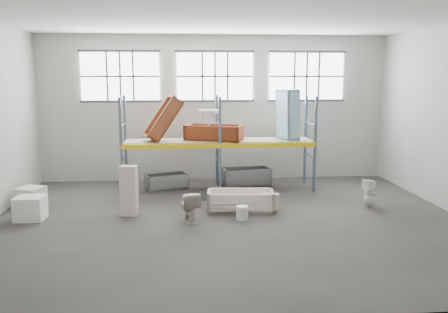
{
  "coord_description": "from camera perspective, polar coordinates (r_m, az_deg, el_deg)",
  "views": [
    {
      "loc": [
        -1.19,
        -11.62,
        3.67
      ],
      "look_at": [
        0.0,
        1.5,
        1.4
      ],
      "focal_mm": 38.38,
      "sensor_mm": 36.0,
      "label": 1
    }
  ],
  "objects": [
    {
      "name": "wet_patch",
      "position": [
        14.83,
        -0.42,
        -4.54
      ],
      "size": [
        1.8,
        1.8,
        0.0
      ],
      "primitive_type": "cylinder",
      "color": "black",
      "rests_on": "floor"
    },
    {
      "name": "cistern_spare",
      "position": [
        13.01,
        5.54,
        -5.37
      ],
      "size": [
        0.51,
        0.35,
        0.44
      ],
      "primitive_type": "cube",
      "rotation": [
        0.0,
        0.0,
        -0.3
      ],
      "color": "beige",
      "rests_on": "bathtub_beige"
    },
    {
      "name": "cistern_tall",
      "position": [
        12.78,
        -11.26,
        -4.02
      ],
      "size": [
        0.47,
        0.36,
        1.33
      ],
      "primitive_type": "cube",
      "rotation": [
        0.0,
        0.0,
        -0.19
      ],
      "color": "beige",
      "rests_on": "floor"
    },
    {
      "name": "toilet_white",
      "position": [
        13.98,
        17.04,
        -4.18
      ],
      "size": [
        0.45,
        0.44,
        0.8
      ],
      "primitive_type": "imported",
      "rotation": [
        0.0,
        0.0,
        -1.32
      ],
      "color": "white",
      "rests_on": "floor"
    },
    {
      "name": "wall_front",
      "position": [
        6.78,
        4.98,
        -0.18
      ],
      "size": [
        12.0,
        0.1,
        5.0
      ],
      "primitive_type": "cube",
      "color": "#A6A59B",
      "rests_on": "ground"
    },
    {
      "name": "window_right",
      "position": [
        17.14,
        9.8,
        9.4
      ],
      "size": [
        2.6,
        0.04,
        1.6
      ],
      "primitive_type": "cube",
      "color": "white",
      "rests_on": "wall_back"
    },
    {
      "name": "rack_upright_mb",
      "position": [
        15.92,
        -0.84,
        1.93
      ],
      "size": [
        0.08,
        0.08,
        3.0
      ],
      "primitive_type": "cube",
      "color": "slate",
      "rests_on": "floor"
    },
    {
      "name": "ceiling",
      "position": [
        11.77,
        0.69,
        16.51
      ],
      "size": [
        12.0,
        10.0,
        0.1
      ],
      "primitive_type": "cube",
      "color": "silver",
      "rests_on": "ground"
    },
    {
      "name": "blue_tub_upright",
      "position": [
        15.53,
        7.61,
        4.98
      ],
      "size": [
        0.73,
        0.87,
        1.61
      ],
      "primitive_type": null,
      "rotation": [
        0.0,
        1.54,
        0.35
      ],
      "color": "#85B1C9",
      "rests_on": "shelf_deck"
    },
    {
      "name": "bathtub_beige",
      "position": [
        13.11,
        1.97,
        -5.28
      ],
      "size": [
        1.87,
        1.0,
        0.53
      ],
      "primitive_type": null,
      "rotation": [
        0.0,
        0.0,
        -0.09
      ],
      "color": "silver",
      "rests_on": "floor"
    },
    {
      "name": "rack_upright_lb",
      "position": [
        15.98,
        -11.64,
        1.76
      ],
      "size": [
        0.08,
        0.08,
        3.0
      ],
      "primitive_type": "cube",
      "color": "slate",
      "rests_on": "floor"
    },
    {
      "name": "carton_far",
      "position": [
        14.59,
        -21.99,
        -4.44
      ],
      "size": [
        0.82,
        0.82,
        0.53
      ],
      "primitive_type": "cube",
      "rotation": [
        0.0,
        0.0,
        -0.35
      ],
      "color": "silver",
      "rests_on": "floor"
    },
    {
      "name": "carton_near",
      "position": [
        13.21,
        -22.09,
        -5.73
      ],
      "size": [
        0.74,
        0.64,
        0.61
      ],
      "primitive_type": "cube",
      "rotation": [
        0.0,
        0.0,
        -0.05
      ],
      "color": "white",
      "rests_on": "floor"
    },
    {
      "name": "rack_beam_front",
      "position": [
        14.73,
        -0.49,
        1.3
      ],
      "size": [
        6.0,
        0.1,
        0.14
      ],
      "primitive_type": "cube",
      "color": "yellow",
      "rests_on": "floor"
    },
    {
      "name": "steel_tub_right",
      "position": [
        16.07,
        2.69,
        -2.39
      ],
      "size": [
        1.64,
        0.89,
        0.58
      ],
      "primitive_type": null,
      "rotation": [
        0.0,
        0.0,
        0.1
      ],
      "color": "#999AA1",
      "rests_on": "floor"
    },
    {
      "name": "rack_upright_rb",
      "position": [
        16.42,
        9.66,
        2.04
      ],
      "size": [
        0.08,
        0.08,
        3.0
      ],
      "primitive_type": "cube",
      "color": "slate",
      "rests_on": "floor"
    },
    {
      "name": "sink_in_tub",
      "position": [
        12.91,
        1.85,
        -6.0
      ],
      "size": [
        0.6,
        0.6,
        0.16
      ],
      "primitive_type": "imported",
      "rotation": [
        0.0,
        0.0,
        -0.41
      ],
      "color": "beige",
      "rests_on": "bathtub_beige"
    },
    {
      "name": "rust_tub_tilted",
      "position": [
        15.13,
        -7.25,
        4.48
      ],
      "size": [
        1.35,
        0.99,
        1.47
      ],
      "primitive_type": null,
      "rotation": [
        0.0,
        -0.96,
        0.25
      ],
      "color": "#9A4A26",
      "rests_on": "shelf_deck"
    },
    {
      "name": "window_left",
      "position": [
        16.69,
        -12.26,
        9.31
      ],
      "size": [
        2.6,
        0.04,
        1.6
      ],
      "primitive_type": "cube",
      "color": "white",
      "rests_on": "wall_back"
    },
    {
      "name": "wall_back",
      "position": [
        16.76,
        -1.1,
        5.76
      ],
      "size": [
        12.0,
        0.1,
        5.0
      ],
      "primitive_type": "cube",
      "color": "#A2A196",
      "rests_on": "ground"
    },
    {
      "name": "rust_tub_flat",
      "position": [
        15.33,
        -1.2,
        2.84
      ],
      "size": [
        1.97,
        1.39,
        0.5
      ],
      "primitive_type": null,
      "rotation": [
        0.0,
        0.0,
        -0.34
      ],
      "color": "brown",
      "rests_on": "shelf_deck"
    },
    {
      "name": "rack_upright_ma",
      "position": [
        14.73,
        -0.49,
        1.3
      ],
      "size": [
        0.08,
        0.08,
        3.0
      ],
      "primitive_type": "cube",
      "color": "slate",
      "rests_on": "floor"
    },
    {
      "name": "shelf_deck",
      "position": [
        15.31,
        -0.67,
        1.93
      ],
      "size": [
        5.9,
        1.1,
        0.03
      ],
      "primitive_type": "cube",
      "color": "gray",
      "rests_on": "floor"
    },
    {
      "name": "rack_upright_la",
      "position": [
        14.8,
        -12.15,
        1.12
      ],
      "size": [
        0.08,
        0.08,
        3.0
      ],
      "primitive_type": "cube",
      "color": "slate",
      "rests_on": "floor"
    },
    {
      "name": "steel_tub_left",
      "position": [
        15.65,
        -6.89,
        -2.95
      ],
      "size": [
        1.44,
        0.97,
        0.48
      ],
      "primitive_type": null,
      "rotation": [
        0.0,
        0.0,
        0.29
      ],
      "color": "#A6A9AC",
      "rests_on": "floor"
    },
    {
      "name": "window_mid",
      "position": [
        16.61,
        -1.08,
        9.53
      ],
      "size": [
        2.6,
        0.04,
        1.6
      ],
      "primitive_type": "cube",
      "color": "white",
      "rests_on": "wall_back"
    },
    {
      "name": "toilet_beige",
      "position": [
        12.15,
        -4.15,
        -5.93
      ],
      "size": [
        0.58,
        0.83,
        0.77
      ],
      "primitive_type": "imported",
      "rotation": [
        0.0,
        0.0,
        3.36
      ],
      "color": "beige",
      "rests_on": "floor"
    },
    {
      "name": "rack_upright_ra",
      "position": [
        15.27,
        10.81,
        1.43
      ],
      "size": [
        0.08,
        0.08,
        3.0
      ],
      "primitive_type": "cube",
      "color": "slate",
      "rests_on": "floor"
    },
    {
      "name": "rack_beam_back",
      "position": [
        15.92,
        -0.84,
        1.93
      ],
      "size": [
        6.0,
        0.1,
        0.14
      ],
      "primitive_type": "cube",
      "color": "yellow",
      "rests_on": "floor"
    },
    {
      "name": "bucket",
      "position": [
        12.29,
        2.18,
        -6.74
      ],
      "size": [
        0.31,
        0.31,
        0.36
      ],
      "primitive_type": "cylinder",
      "rotation": [
        0.0,
        0.0,
        0.01
      ],
      "color": "silver",
      "rests_on": "floor"
    },
    {
      "name": "floor",
      "position": [
        12.26,
        0.64,
        -7.89
      ],
      "size": [
        12.0,
        10.0,
        0.1
      ],
      "primitive_type": "cube",
      "color": "#48443E",
      "rests_on": "ground"
    },
    {
      "name": "sink_on_shelf",
      "position": [
        14.99,
        -1.83,
        3.74
      ],
      "size": [
        0.64,
        0.51,
        0.54
      ],
      "primitive_type": "imported",
      "rotation": [
        0.0,
        0.0,
        -0.07
      ],
      "color": "silver",
      "rests_on": "rust_tub_flat"
    }
  ]
}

